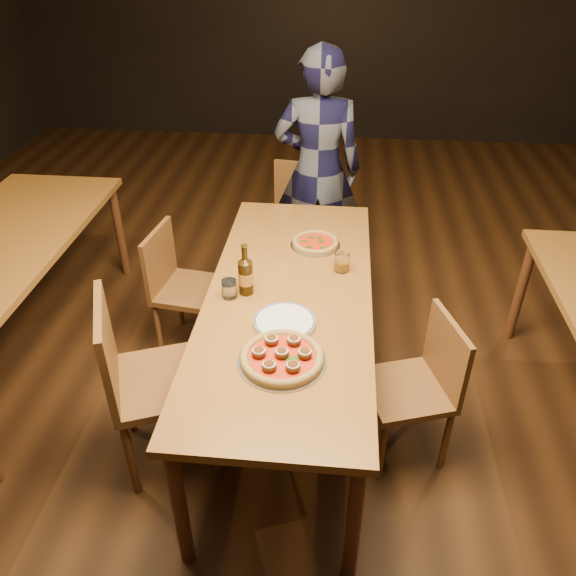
# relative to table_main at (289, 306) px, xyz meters

# --- Properties ---
(ground) EXTENTS (9.00, 9.00, 0.00)m
(ground) POSITION_rel_table_main_xyz_m (0.00, 0.00, -0.68)
(ground) COLOR black
(room_shell) EXTENTS (9.00, 9.00, 9.00)m
(room_shell) POSITION_rel_table_main_xyz_m (0.00, 0.00, 1.18)
(room_shell) COLOR black
(room_shell) RESTS_ON ground
(table_main) EXTENTS (0.80, 2.00, 0.75)m
(table_main) POSITION_rel_table_main_xyz_m (0.00, 0.00, 0.00)
(table_main) COLOR brown
(table_main) RESTS_ON ground
(chair_main_nw) EXTENTS (0.59, 0.59, 0.98)m
(chair_main_nw) POSITION_rel_table_main_xyz_m (-0.55, -0.38, -0.19)
(chair_main_nw) COLOR #5B3217
(chair_main_nw) RESTS_ON ground
(chair_main_sw) EXTENTS (0.43, 0.43, 0.82)m
(chair_main_sw) POSITION_rel_table_main_xyz_m (-0.64, 0.48, -0.27)
(chair_main_sw) COLOR #5B3217
(chair_main_sw) RESTS_ON ground
(chair_main_e) EXTENTS (0.48, 0.48, 0.81)m
(chair_main_e) POSITION_rel_table_main_xyz_m (0.59, -0.24, -0.27)
(chair_main_e) COLOR #5B3217
(chair_main_e) RESTS_ON ground
(chair_end) EXTENTS (0.47, 0.47, 0.90)m
(chair_end) POSITION_rel_table_main_xyz_m (-0.07, 1.26, -0.23)
(chair_end) COLOR #5B3217
(chair_end) RESTS_ON ground
(pizza_meatball) EXTENTS (0.37, 0.37, 0.07)m
(pizza_meatball) POSITION_rel_table_main_xyz_m (0.02, -0.49, 0.10)
(pizza_meatball) COLOR #B7B7BF
(pizza_meatball) RESTS_ON table_main
(pizza_margherita) EXTENTS (0.28, 0.28, 0.04)m
(pizza_margherita) POSITION_rel_table_main_xyz_m (0.10, 0.49, 0.09)
(pizza_margherita) COLOR #B7B7BF
(pizza_margherita) RESTS_ON table_main
(plate_stack) EXTENTS (0.28, 0.28, 0.03)m
(plate_stack) POSITION_rel_table_main_xyz_m (0.00, -0.24, 0.08)
(plate_stack) COLOR white
(plate_stack) RESTS_ON table_main
(beer_bottle) EXTENTS (0.07, 0.07, 0.26)m
(beer_bottle) POSITION_rel_table_main_xyz_m (-0.21, -0.01, 0.16)
(beer_bottle) COLOR black
(beer_bottle) RESTS_ON table_main
(water_glass) EXTENTS (0.07, 0.07, 0.09)m
(water_glass) POSITION_rel_table_main_xyz_m (-0.28, -0.05, 0.12)
(water_glass) COLOR white
(water_glass) RESTS_ON table_main
(amber_glass) EXTENTS (0.08, 0.08, 0.10)m
(amber_glass) POSITION_rel_table_main_xyz_m (0.25, 0.24, 0.12)
(amber_glass) COLOR #AE6D13
(amber_glass) RESTS_ON table_main
(diner) EXTENTS (0.61, 0.41, 1.65)m
(diner) POSITION_rel_table_main_xyz_m (0.06, 1.39, 0.15)
(diner) COLOR black
(diner) RESTS_ON ground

